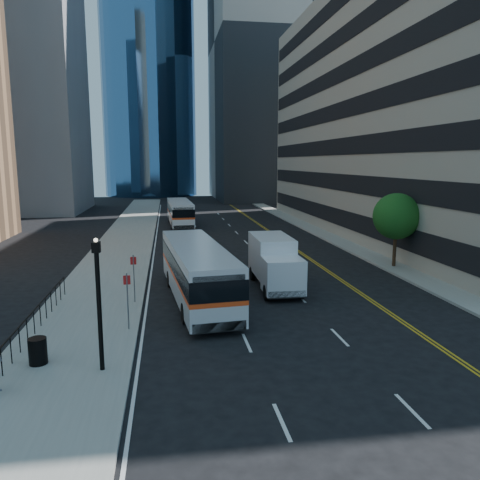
{
  "coord_description": "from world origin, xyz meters",
  "views": [
    {
      "loc": [
        -6.57,
        -22.02,
        7.37
      ],
      "look_at": [
        -2.41,
        4.87,
        2.8
      ],
      "focal_mm": 35.0,
      "sensor_mm": 36.0,
      "label": 1
    }
  ],
  "objects_px": {
    "bus_front": "(197,271)",
    "box_truck": "(274,262)",
    "trash_can": "(38,351)",
    "lamp_post": "(99,299)",
    "street_tree": "(396,216)",
    "bus_rear": "(180,212)"
  },
  "relations": [
    {
      "from": "bus_front",
      "to": "box_truck",
      "type": "relative_size",
      "value": 1.9
    },
    {
      "from": "bus_front",
      "to": "box_truck",
      "type": "distance_m",
      "value": 5.01
    },
    {
      "from": "box_truck",
      "to": "trash_can",
      "type": "distance_m",
      "value": 14.35
    },
    {
      "from": "lamp_post",
      "to": "trash_can",
      "type": "height_order",
      "value": "lamp_post"
    },
    {
      "from": "street_tree",
      "to": "bus_rear",
      "type": "distance_m",
      "value": 28.66
    },
    {
      "from": "lamp_post",
      "to": "bus_rear",
      "type": "bearing_deg",
      "value": 84.4
    },
    {
      "from": "lamp_post",
      "to": "street_tree",
      "type": "bearing_deg",
      "value": 37.87
    },
    {
      "from": "box_truck",
      "to": "lamp_post",
      "type": "bearing_deg",
      "value": -129.38
    },
    {
      "from": "bus_front",
      "to": "lamp_post",
      "type": "bearing_deg",
      "value": -120.59
    },
    {
      "from": "street_tree",
      "to": "bus_rear",
      "type": "bearing_deg",
      "value": 119.78
    },
    {
      "from": "street_tree",
      "to": "box_truck",
      "type": "relative_size",
      "value": 0.82
    },
    {
      "from": "street_tree",
      "to": "trash_can",
      "type": "xyz_separation_m",
      "value": [
        -20.34,
        -13.16,
        -3.01
      ]
    },
    {
      "from": "bus_front",
      "to": "bus_rear",
      "type": "bearing_deg",
      "value": 84.52
    },
    {
      "from": "bus_front",
      "to": "box_truck",
      "type": "xyz_separation_m",
      "value": [
        4.65,
        1.86,
        -0.07
      ]
    },
    {
      "from": "street_tree",
      "to": "trash_can",
      "type": "relative_size",
      "value": 5.27
    },
    {
      "from": "street_tree",
      "to": "lamp_post",
      "type": "relative_size",
      "value": 1.12
    },
    {
      "from": "lamp_post",
      "to": "bus_front",
      "type": "distance_m",
      "value": 9.23
    },
    {
      "from": "box_truck",
      "to": "trash_can",
      "type": "bearing_deg",
      "value": -138.77
    },
    {
      "from": "street_tree",
      "to": "bus_front",
      "type": "relative_size",
      "value": 0.43
    },
    {
      "from": "bus_rear",
      "to": "box_truck",
      "type": "xyz_separation_m",
      "value": [
        4.71,
        -28.63,
        0.02
      ]
    },
    {
      "from": "street_tree",
      "to": "box_truck",
      "type": "height_order",
      "value": "street_tree"
    },
    {
      "from": "bus_front",
      "to": "trash_can",
      "type": "height_order",
      "value": "bus_front"
    }
  ]
}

